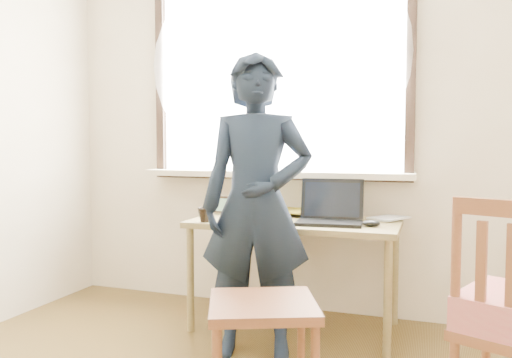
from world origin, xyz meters
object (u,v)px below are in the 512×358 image
(person, at_px, (257,205))
(desk, at_px, (295,231))
(work_chair, at_px, (263,318))
(mug_white, at_px, (275,208))
(laptop, at_px, (331,213))
(mug_dark, at_px, (205,215))

(person, bearing_deg, desk, 66.33)
(work_chair, xyz_separation_m, person, (-0.21, 0.50, 0.42))
(desk, distance_m, mug_white, 0.25)
(desk, bearing_deg, mug_white, 141.17)
(work_chair, bearing_deg, laptop, 83.40)
(person, bearing_deg, work_chair, -80.35)
(mug_white, bearing_deg, laptop, -22.61)
(laptop, xyz_separation_m, mug_dark, (-0.71, -0.22, -0.02))
(mug_dark, bearing_deg, laptop, 17.00)
(mug_white, bearing_deg, work_chair, -75.23)
(mug_white, xyz_separation_m, work_chair, (0.29, -1.09, -0.33))
(work_chair, distance_m, person, 0.69)
(mug_white, height_order, person, person)
(work_chair, bearing_deg, desk, 96.97)
(desk, bearing_deg, laptop, -6.82)
(laptop, height_order, person, person)
(desk, relative_size, person, 0.77)
(mug_dark, relative_size, work_chair, 0.16)
(mug_dark, xyz_separation_m, work_chair, (0.60, -0.71, -0.32))
(mug_white, height_order, mug_dark, mug_white)
(laptop, bearing_deg, person, -126.40)
(laptop, distance_m, mug_dark, 0.74)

